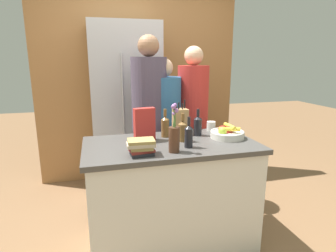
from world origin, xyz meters
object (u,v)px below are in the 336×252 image
Objects in this scene: person_in_red_tee at (193,117)px; person_at_sink at (149,115)px; coffee_mug at (211,126)px; bottle_wine at (198,125)px; bottle_water at (189,135)px; book_stack at (141,147)px; bottle_vinegar at (183,130)px; refrigerator at (126,109)px; knife_block at (180,121)px; cereal_box at (144,125)px; person_in_blue at (164,127)px; flower_vase at (174,136)px; bottle_oil at (165,126)px; fruit_bowl at (227,133)px.

person_at_sink is at bearing 160.15° from person_in_red_tee.
coffee_mug is at bearing -5.02° from person_at_sink.
person_at_sink is at bearing 126.41° from bottle_wine.
bottle_wine is 0.36m from bottle_water.
book_stack is at bearing -145.40° from bottle_wine.
bottle_wine reaches higher than bottle_vinegar.
knife_block is (0.38, -0.98, 0.03)m from refrigerator.
cereal_box is at bearing -175.19° from bottle_wine.
bottle_wine is 0.14× the size of person_in_red_tee.
person_at_sink is at bearing -174.01° from person_in_blue.
knife_block is 0.52m from person_in_red_tee.
coffee_mug is at bearing 34.88° from book_stack.
book_stack is 0.70m from bottle_wine.
person_in_blue is (-0.06, 0.38, -0.14)m from knife_block.
knife_block is at bearing -173.50° from coffee_mug.
knife_block is at bearing 48.32° from book_stack.
person_in_blue is at bearing 30.04° from person_at_sink.
bottle_vinegar is 0.15× the size of person_in_blue.
person_in_blue reaches higher than book_stack.
flower_vase is at bearing -144.87° from person_in_red_tee.
bottle_oil is at bearing 84.86° from flower_vase.
coffee_mug is at bearing 36.11° from bottle_vinegar.
bottle_water is 0.80m from person_in_blue.
bottle_vinegar is at bearing 33.67° from book_stack.
book_stack is 0.84× the size of bottle_water.
knife_block is 1.33× the size of bottle_vinegar.
fruit_bowl is at bearing 17.89° from book_stack.
bottle_oil reaches higher than coffee_mug.
flower_vase is 0.42m from bottle_oil.
refrigerator reaches higher than coffee_mug.
person_in_red_tee is (0.28, 0.44, -0.06)m from knife_block.
person_in_red_tee is (0.72, 0.93, -0.00)m from book_stack.
coffee_mug is at bearing -39.01° from person_in_blue.
bottle_water is (0.14, 0.08, -0.02)m from flower_vase.
bottle_vinegar is at bearing -57.54° from bottle_oil.
knife_block reaches higher than bottle_oil.
cereal_box is 0.71m from coffee_mug.
book_stack is 0.47m from bottle_vinegar.
refrigerator is 0.69m from person_in_blue.
flower_vase is (-0.55, -0.25, 0.08)m from fruit_bowl.
refrigerator is 6.80× the size of fruit_bowl.
bottle_vinegar is 0.17m from bottle_water.
flower_vase is 1.04m from person_in_red_tee.
bottle_vinegar is 0.75m from person_in_red_tee.
flower_vase is 0.21× the size of person_in_red_tee.
knife_block is 0.18× the size of person_in_red_tee.
bottle_vinegar is (0.15, 0.25, -0.03)m from flower_vase.
person_at_sink is 1.06× the size of person_in_red_tee.
person_in_blue is at bearing 111.95° from bottle_wine.
flower_vase is 0.89m from person_in_blue.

